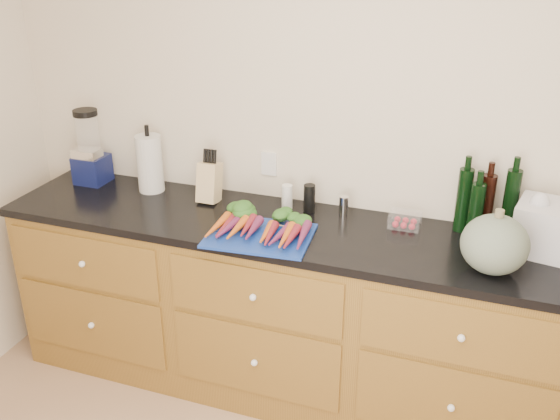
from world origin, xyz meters
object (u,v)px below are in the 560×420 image
at_px(tomato_box, 405,220).
at_px(cutting_board, 260,236).
at_px(blender_appliance, 90,151).
at_px(squash, 495,244).
at_px(carrots, 263,225).
at_px(knife_block, 209,182).
at_px(paper_towel, 150,164).

bearing_deg(tomato_box, cutting_board, -151.20).
height_order(blender_appliance, tomato_box, blender_appliance).
height_order(squash, tomato_box, squash).
relative_size(blender_appliance, tomato_box, 2.82).
height_order(cutting_board, blender_appliance, blender_appliance).
bearing_deg(cutting_board, blender_appliance, 163.97).
bearing_deg(cutting_board, carrots, 90.00).
distance_m(blender_appliance, knife_block, 0.72).
relative_size(blender_appliance, paper_towel, 1.34).
distance_m(squash, paper_towel, 1.77).
relative_size(cutting_board, carrots, 1.03).
distance_m(squash, tomato_box, 0.51).
bearing_deg(tomato_box, squash, -36.78).
height_order(carrots, squash, squash).
xyz_separation_m(carrots, tomato_box, (0.60, 0.29, -0.01)).
distance_m(cutting_board, paper_towel, 0.82).
height_order(carrots, tomato_box, carrots).
bearing_deg(cutting_board, squash, 1.77).
distance_m(blender_appliance, paper_towel, 0.37).
height_order(carrots, knife_block, knife_block).
bearing_deg(cutting_board, paper_towel, 156.65).
bearing_deg(squash, paper_towel, 170.58).
distance_m(cutting_board, tomato_box, 0.69).
bearing_deg(cutting_board, knife_block, 142.44).
height_order(paper_towel, tomato_box, paper_towel).
relative_size(carrots, paper_towel, 1.49).
relative_size(carrots, blender_appliance, 1.11).
xyz_separation_m(squash, paper_towel, (-1.74, 0.29, 0.03)).
height_order(carrots, blender_appliance, blender_appliance).
distance_m(blender_appliance, tomato_box, 1.71).
distance_m(paper_towel, knife_block, 0.36).
relative_size(knife_block, tomato_box, 1.39).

